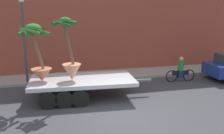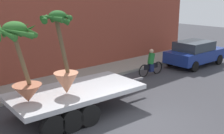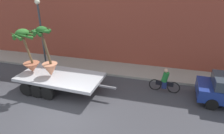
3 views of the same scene
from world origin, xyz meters
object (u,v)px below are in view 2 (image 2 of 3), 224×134
object	(u,v)px
potted_palm_rear	(63,60)
potted_palm_middle	(22,64)
cyclist	(151,64)
flatbed_trailer	(71,96)
parked_car	(195,53)

from	to	relation	value
potted_palm_rear	potted_palm_middle	distance (m)	1.44
cyclist	potted_palm_middle	bearing A→B (deg)	-169.85
flatbed_trailer	potted_palm_middle	size ratio (longest dim) A/B	2.26
potted_palm_middle	cyclist	world-z (taller)	potted_palm_middle
potted_palm_middle	parked_car	distance (m)	12.05
potted_palm_rear	potted_palm_middle	xyz separation A→B (m)	(-1.42, 0.19, 0.08)
potted_palm_rear	cyclist	world-z (taller)	potted_palm_rear
flatbed_trailer	parked_car	size ratio (longest dim) A/B	1.42
flatbed_trailer	parked_car	distance (m)	10.19
flatbed_trailer	cyclist	bearing A→B (deg)	13.21
parked_car	flatbed_trailer	bearing A→B (deg)	-173.92
flatbed_trailer	cyclist	xyz separation A→B (m)	(6.32, 1.48, -0.09)
potted_palm_rear	cyclist	distance (m)	7.05
flatbed_trailer	potted_palm_middle	xyz separation A→B (m)	(-1.78, 0.03, 1.54)
potted_palm_rear	parked_car	size ratio (longest dim) A/B	0.69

